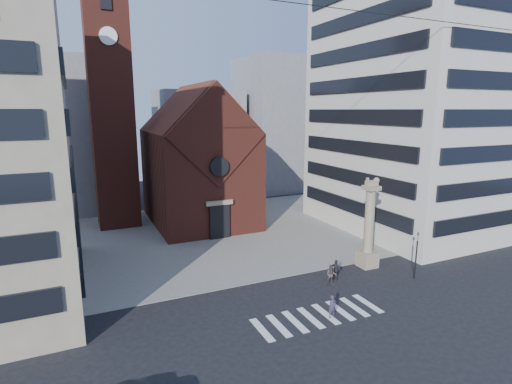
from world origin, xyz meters
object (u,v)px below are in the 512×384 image
traffic_light (416,254)px  scooter_0 (169,237)px  pedestrian_2 (336,270)px  pedestrian_1 (331,275)px  pedestrian_0 (332,307)px  lion_column (369,232)px

traffic_light → scooter_0: 26.05m
pedestrian_2 → pedestrian_1: bearing=114.3°
pedestrian_2 → scooter_0: size_ratio=1.01×
pedestrian_0 → pedestrian_2: (4.20, 5.42, 0.05)m
pedestrian_1 → traffic_light: bearing=19.2°
traffic_light → pedestrian_2: (-6.47, 2.81, -1.39)m
traffic_light → pedestrian_2: bearing=156.5°
lion_column → pedestrian_1: 6.42m
pedestrian_0 → pedestrian_1: pedestrian_1 is taller
traffic_light → pedestrian_2: 7.18m
traffic_light → scooter_0: (-17.61, 19.12, -1.77)m
pedestrian_1 → lion_column: bearing=53.9°
pedestrian_0 → scooter_0: size_ratio=0.96×
scooter_0 → pedestrian_2: bearing=-56.0°
pedestrian_1 → scooter_0: (-10.07, 17.12, -0.39)m
pedestrian_0 → scooter_0: 22.81m
lion_column → pedestrian_1: size_ratio=4.77×
lion_column → pedestrian_0: lion_column is taller
lion_column → scooter_0: (-15.62, 15.12, -2.94)m
traffic_light → pedestrian_0: traffic_light is taller
pedestrian_0 → pedestrian_2: pedestrian_2 is taller
pedestrian_0 → scooter_0: (-6.94, 21.73, -0.33)m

